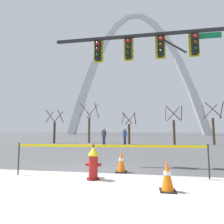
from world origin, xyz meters
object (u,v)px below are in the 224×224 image
Objects in this scene: traffic_signal_gantry at (171,60)px; monument_arch at (135,80)px; pedestrian_walking_left at (104,137)px; pedestrian_standing_center at (125,137)px; traffic_cone_mid_sidewalk at (121,161)px; traffic_cone_by_hydrant at (167,176)px; fire_hydrant at (93,163)px.

traffic_signal_gantry is 0.18× the size of monument_arch.
pedestrian_walking_left and pedestrian_standing_center have the same top height.
monument_arch is at bearing 93.65° from traffic_signal_gantry.
pedestrian_walking_left is at bearing -91.84° from monument_arch.
traffic_cone_mid_sidewalk is at bearing -88.67° from monument_arch.
traffic_cone_mid_sidewalk is 0.02× the size of monument_arch.
traffic_cone_by_hydrant is 1.00× the size of traffic_cone_mid_sidewalk.
traffic_cone_mid_sidewalk is (-1.27, 1.79, 0.00)m from traffic_cone_by_hydrant.
pedestrian_standing_center is (-2.03, 11.51, 0.46)m from traffic_cone_by_hydrant.
traffic_signal_gantry reaches higher than fire_hydrant.
traffic_cone_by_hydrant and traffic_cone_mid_sidewalk have the same top height.
fire_hydrant is 10.80m from pedestrian_standing_center.
traffic_cone_by_hydrant is 0.46× the size of pedestrian_standing_center.
traffic_cone_mid_sidewalk is at bearing 56.99° from fire_hydrant.
pedestrian_walking_left reaches higher than traffic_cone_by_hydrant.
traffic_cone_mid_sidewalk is at bearing -74.83° from pedestrian_walking_left.
pedestrian_walking_left is at bearing -170.71° from pedestrian_standing_center.
pedestrian_walking_left is 1.82m from pedestrian_standing_center.
pedestrian_standing_center is (-0.76, 9.72, 0.46)m from traffic_cone_mid_sidewalk.
pedestrian_standing_center reaches higher than traffic_cone_by_hydrant.
traffic_signal_gantry is at bearing 44.29° from fire_hydrant.
traffic_cone_by_hydrant is 11.70m from pedestrian_standing_center.
pedestrian_walking_left is 1.00× the size of pedestrian_standing_center.
pedestrian_walking_left reaches higher than traffic_cone_mid_sidewalk.
monument_arch is 27.91× the size of pedestrian_standing_center.
pedestrian_standing_center is at bearing 90.36° from fire_hydrant.
traffic_cone_by_hydrant is 0.09× the size of traffic_signal_gantry.
traffic_cone_mid_sidewalk is (0.69, 1.06, -0.11)m from fire_hydrant.
monument_arch is at bearing 90.55° from fire_hydrant.
pedestrian_standing_center reaches higher than fire_hydrant.
traffic_cone_mid_sidewalk is 9.77m from pedestrian_standing_center.
fire_hydrant is 55.47m from monument_arch.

